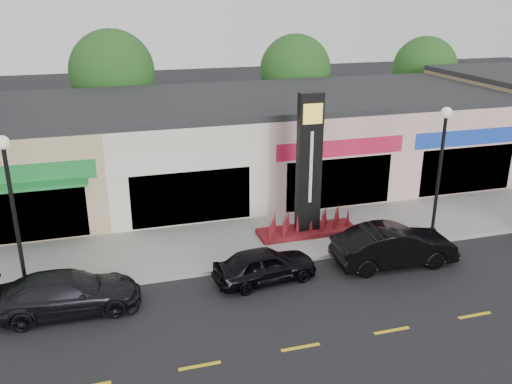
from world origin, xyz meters
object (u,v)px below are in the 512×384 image
at_px(car_black_conv, 394,246).
at_px(lamp_east_near, 441,160).
at_px(car_dark_sedan, 67,293).
at_px(pylon_sign, 308,186).
at_px(lamp_west_near, 12,200).
at_px(car_black_sedan, 265,265).

bearing_deg(car_black_conv, lamp_east_near, -57.02).
height_order(car_dark_sedan, car_black_conv, car_black_conv).
bearing_deg(pylon_sign, car_dark_sedan, -161.24).
bearing_deg(lamp_east_near, car_dark_sedan, -173.92).
xyz_separation_m(lamp_west_near, car_dark_sedan, (1.43, -1.55, -2.80)).
bearing_deg(car_black_sedan, pylon_sign, -49.24).
xyz_separation_m(lamp_west_near, car_black_conv, (13.24, -1.61, -2.70)).
height_order(lamp_west_near, car_dark_sedan, lamp_west_near).
bearing_deg(car_dark_sedan, car_black_conv, -89.61).
height_order(pylon_sign, car_black_sedan, pylon_sign).
xyz_separation_m(lamp_east_near, car_black_conv, (-2.76, -1.61, -2.70)).
relative_size(car_dark_sedan, car_black_sedan, 1.25).
distance_m(lamp_east_near, car_black_conv, 4.18).
distance_m(pylon_sign, car_dark_sedan, 10.23).
relative_size(lamp_west_near, car_black_sedan, 1.47).
bearing_deg(lamp_east_near, car_black_sedan, -169.57).
relative_size(lamp_east_near, car_black_sedan, 1.47).
xyz_separation_m(car_dark_sedan, car_black_sedan, (6.73, 0.11, -0.04)).
bearing_deg(lamp_west_near, car_black_conv, -6.91).
distance_m(lamp_west_near, car_black_conv, 13.61).
height_order(lamp_west_near, pylon_sign, pylon_sign).
height_order(lamp_east_near, pylon_sign, pylon_sign).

